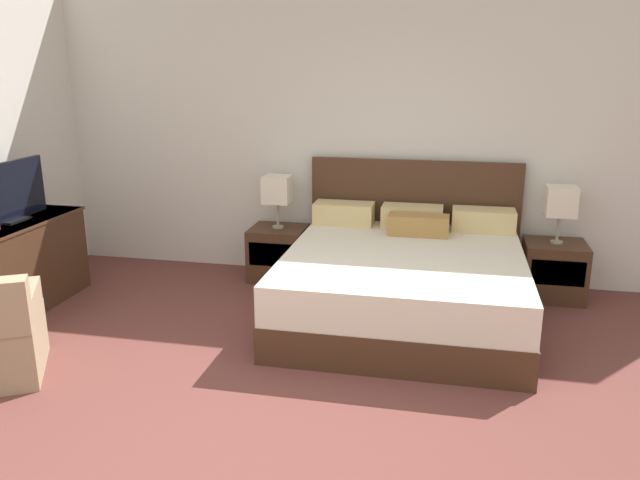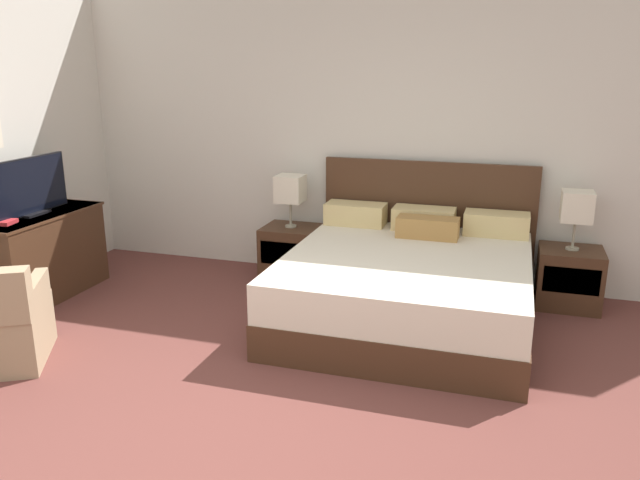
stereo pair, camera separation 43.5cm
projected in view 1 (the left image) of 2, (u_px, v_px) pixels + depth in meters
ground_plane at (251, 466)px, 3.29m from camera, size 9.69×9.69×0.00m
wall_back at (352, 131)px, 5.97m from camera, size 7.07×0.06×2.85m
bed at (404, 280)px, 5.16m from camera, size 1.98×2.09×1.18m
nightstand_left at (279, 253)px, 6.12m from camera, size 0.53×0.47×0.51m
nightstand_right at (553, 270)px, 5.60m from camera, size 0.53×0.47×0.51m
table_lamp_left at (277, 190)px, 5.94m from camera, size 0.25×0.25×0.51m
table_lamp_right at (561, 202)px, 5.43m from camera, size 0.25×0.25×0.51m
dresser at (20, 263)px, 5.37m from camera, size 0.55×1.23×0.77m
tv at (9, 193)px, 5.18m from camera, size 0.18×0.88×0.50m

